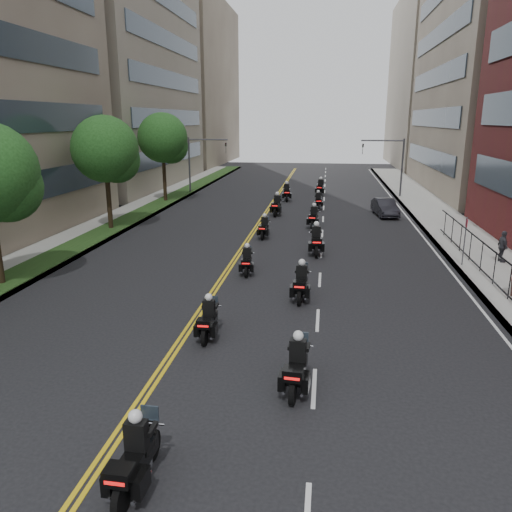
% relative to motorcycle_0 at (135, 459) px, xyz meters
% --- Properties ---
extents(ground, '(160.00, 160.00, 0.00)m').
position_rel_motorcycle_0_xyz_m(ground, '(0.35, -0.50, -0.68)').
color(ground, black).
rests_on(ground, ground).
extents(sidewalk_right, '(4.00, 90.00, 0.15)m').
position_rel_motorcycle_0_xyz_m(sidewalk_right, '(12.35, 24.50, -0.61)').
color(sidewalk_right, gray).
rests_on(sidewalk_right, ground).
extents(sidewalk_left, '(4.00, 90.00, 0.15)m').
position_rel_motorcycle_0_xyz_m(sidewalk_left, '(-11.65, 24.50, -0.61)').
color(sidewalk_left, gray).
rests_on(sidewalk_left, ground).
extents(grass_strip, '(2.00, 90.00, 0.04)m').
position_rel_motorcycle_0_xyz_m(grass_strip, '(-10.85, 24.50, -0.51)').
color(grass_strip, '#1A3714').
rests_on(grass_strip, sidewalk_left).
extents(building_right_far, '(15.00, 28.00, 26.00)m').
position_rel_motorcycle_0_xyz_m(building_right_far, '(21.85, 77.50, 12.32)').
color(building_right_far, gray).
rests_on(building_right_far, ground).
extents(building_left_mid, '(16.11, 28.00, 34.00)m').
position_rel_motorcycle_0_xyz_m(building_left_mid, '(-21.63, 47.50, 16.32)').
color(building_left_mid, gray).
rests_on(building_left_mid, ground).
extents(building_left_far, '(16.00, 28.00, 26.00)m').
position_rel_motorcycle_0_xyz_m(building_left_far, '(-21.65, 77.50, 12.32)').
color(building_left_far, '#776757').
rests_on(building_left_far, ground).
extents(street_trees, '(4.40, 38.40, 7.98)m').
position_rel_motorcycle_0_xyz_m(street_trees, '(-10.70, 18.10, 4.45)').
color(street_trees, '#322316').
rests_on(street_trees, ground).
extents(traffic_signal_right, '(4.09, 0.20, 5.60)m').
position_rel_motorcycle_0_xyz_m(traffic_signal_right, '(9.88, 41.50, 3.02)').
color(traffic_signal_right, '#3F3F44').
rests_on(traffic_signal_right, ground).
extents(traffic_signal_left, '(4.09, 0.20, 5.60)m').
position_rel_motorcycle_0_xyz_m(traffic_signal_left, '(-9.19, 41.50, 3.02)').
color(traffic_signal_left, '#3F3F44').
rests_on(traffic_signal_left, ground).
extents(motorcycle_0, '(0.54, 2.33, 1.72)m').
position_rel_motorcycle_0_xyz_m(motorcycle_0, '(0.00, 0.00, 0.00)').
color(motorcycle_0, black).
rests_on(motorcycle_0, ground).
extents(motorcycle_1, '(0.62, 2.36, 1.74)m').
position_rel_motorcycle_0_xyz_m(motorcycle_1, '(3.05, 4.33, 0.01)').
color(motorcycle_1, black).
rests_on(motorcycle_1, ground).
extents(motorcycle_2, '(0.50, 2.14, 1.58)m').
position_rel_motorcycle_0_xyz_m(motorcycle_2, '(-0.21, 7.43, -0.06)').
color(motorcycle_2, black).
rests_on(motorcycle_2, ground).
extents(motorcycle_3, '(0.55, 2.36, 1.74)m').
position_rel_motorcycle_0_xyz_m(motorcycle_3, '(2.79, 11.70, 0.01)').
color(motorcycle_3, black).
rests_on(motorcycle_3, ground).
extents(motorcycle_4, '(0.56, 2.06, 1.52)m').
position_rel_motorcycle_0_xyz_m(motorcycle_4, '(-0.05, 14.98, -0.08)').
color(motorcycle_4, black).
rests_on(motorcycle_4, ground).
extents(motorcycle_5, '(0.63, 2.53, 1.87)m').
position_rel_motorcycle_0_xyz_m(motorcycle_5, '(3.23, 19.14, 0.06)').
color(motorcycle_5, black).
rests_on(motorcycle_5, ground).
extents(motorcycle_6, '(0.51, 2.13, 1.57)m').
position_rel_motorcycle_0_xyz_m(motorcycle_6, '(-0.15, 22.74, -0.06)').
color(motorcycle_6, black).
rests_on(motorcycle_6, ground).
extents(motorcycle_7, '(0.64, 2.35, 1.73)m').
position_rel_motorcycle_0_xyz_m(motorcycle_7, '(2.90, 26.37, 0.00)').
color(motorcycle_7, black).
rests_on(motorcycle_7, ground).
extents(motorcycle_8, '(0.65, 2.51, 1.85)m').
position_rel_motorcycle_0_xyz_m(motorcycle_8, '(-0.12, 30.61, 0.05)').
color(motorcycle_8, black).
rests_on(motorcycle_8, ground).
extents(motorcycle_9, '(0.58, 2.18, 1.61)m').
position_rel_motorcycle_0_xyz_m(motorcycle_9, '(3.06, 33.95, -0.05)').
color(motorcycle_9, black).
rests_on(motorcycle_9, ground).
extents(motorcycle_10, '(0.71, 2.46, 1.82)m').
position_rel_motorcycle_0_xyz_m(motorcycle_10, '(0.06, 37.98, 0.04)').
color(motorcycle_10, black).
rests_on(motorcycle_10, ground).
extents(motorcycle_11, '(0.67, 2.51, 1.85)m').
position_rel_motorcycle_0_xyz_m(motorcycle_11, '(3.13, 41.71, 0.05)').
color(motorcycle_11, black).
rests_on(motorcycle_11, ground).
extents(parked_sedan, '(1.96, 4.20, 1.33)m').
position_rel_motorcycle_0_xyz_m(parked_sedan, '(8.35, 31.56, -0.01)').
color(parked_sedan, black).
rests_on(parked_sedan, ground).
extents(pedestrian_c, '(0.51, 1.01, 1.66)m').
position_rel_motorcycle_0_xyz_m(pedestrian_c, '(12.92, 18.39, 0.30)').
color(pedestrian_c, '#38383F').
rests_on(pedestrian_c, sidewalk_right).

